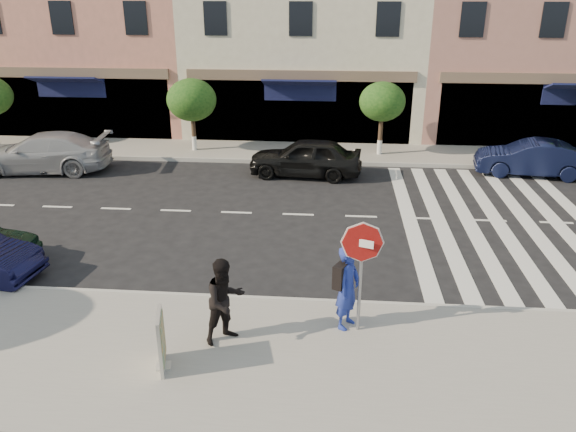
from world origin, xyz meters
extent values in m
plane|color=black|center=(0.00, 0.00, 0.00)|extent=(120.00, 120.00, 0.00)
cube|color=gray|center=(0.00, -3.75, 0.07)|extent=(60.00, 4.50, 0.15)
cube|color=gray|center=(0.00, 11.00, 0.07)|extent=(60.00, 3.00, 0.15)
cube|color=beige|center=(-0.50, 17.00, 5.50)|extent=(11.00, 9.00, 11.00)
cylinder|color=#473323|center=(-5.00, 10.80, 0.95)|extent=(0.18, 0.18, 1.60)
cylinder|color=silver|center=(-5.00, 10.80, 0.45)|extent=(0.20, 0.20, 0.60)
ellipsoid|color=#153F12|center=(-5.00, 10.80, 2.32)|extent=(2.10, 2.10, 1.79)
cylinder|color=#473323|center=(3.00, 10.80, 1.00)|extent=(0.18, 0.18, 1.71)
cylinder|color=silver|center=(3.00, 10.80, 0.45)|extent=(0.20, 0.20, 0.60)
ellipsoid|color=#153F12|center=(3.00, 10.80, 2.38)|extent=(1.90, 1.90, 1.62)
cylinder|color=gray|center=(1.68, -2.60, 1.25)|extent=(0.09, 0.09, 2.20)
cylinder|color=white|center=(1.68, -2.61, 2.15)|extent=(0.81, 0.31, 0.86)
cylinder|color=#9E1411|center=(1.68, -2.63, 2.15)|extent=(0.76, 0.30, 0.80)
cube|color=white|center=(1.68, -2.66, 2.15)|extent=(0.43, 0.17, 0.16)
imported|color=navy|center=(1.44, -2.48, 1.05)|extent=(0.69, 0.78, 1.81)
imported|color=black|center=(-0.97, -3.18, 1.04)|extent=(1.09, 1.08, 1.78)
cube|color=beige|center=(-1.98, -4.17, 0.17)|extent=(0.32, 0.32, 0.04)
cube|color=beige|center=(-1.98, -4.17, 0.73)|extent=(0.23, 0.75, 1.16)
cube|color=#D88C3F|center=(-1.94, -4.16, 0.77)|extent=(0.16, 0.61, 0.89)
imported|color=#9B9BA0|center=(-10.28, 7.74, 0.75)|extent=(5.35, 2.57, 1.50)
imported|color=black|center=(0.00, 8.02, 0.73)|extent=(4.39, 2.05, 1.46)
imported|color=black|center=(8.63, 8.81, 0.68)|extent=(4.27, 1.97, 1.36)
camera|label=1|loc=(1.07, -12.59, 6.74)|focal=35.00mm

